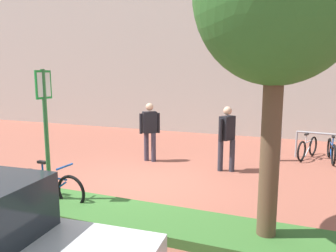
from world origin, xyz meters
TOP-DOWN VIEW (x-y plane):
  - ground_plane at (0.00, 0.00)m, footprint 60.00×60.00m
  - building_facade at (0.00, 7.46)m, footprint 28.00×1.20m
  - planter_strip at (0.48, -1.84)m, footprint 7.00×1.10m
  - parking_sign_post at (-1.02, -1.84)m, footprint 0.08×0.36m
  - bike_at_sign at (-1.10, -1.73)m, footprint 1.68×0.42m
  - bollard_steel at (2.92, 3.28)m, footprint 0.16×0.16m
  - person_suited_dark at (1.69, 1.70)m, footprint 0.44×0.56m
  - person_suited_navy at (-0.60, 1.89)m, footprint 0.51×0.43m

SIDE VIEW (x-z plane):
  - ground_plane at x=0.00m, z-range 0.00..0.00m
  - planter_strip at x=0.48m, z-range 0.00..0.16m
  - bike_at_sign at x=-1.10m, z-range -0.08..0.78m
  - bollard_steel at x=2.92m, z-range 0.00..0.90m
  - person_suited_dark at x=1.69m, z-range 0.12..1.84m
  - person_suited_navy at x=-0.60m, z-range 0.12..1.84m
  - parking_sign_post at x=-1.02m, z-range 0.39..3.02m
  - building_facade at x=0.00m, z-range 0.00..10.00m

